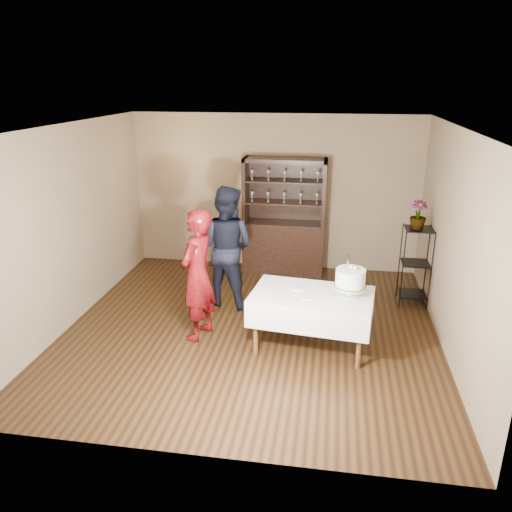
# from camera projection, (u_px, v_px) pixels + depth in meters

# --- Properties ---
(floor) EXTENTS (5.00, 5.00, 0.00)m
(floor) POSITION_uv_depth(u_px,v_px,m) (251.00, 328.00, 6.87)
(floor) COLOR black
(floor) RESTS_ON ground
(ceiling) EXTENTS (5.00, 5.00, 0.00)m
(ceiling) POSITION_uv_depth(u_px,v_px,m) (251.00, 127.00, 5.96)
(ceiling) COLOR white
(ceiling) RESTS_ON back_wall
(back_wall) EXTENTS (5.00, 0.02, 2.70)m
(back_wall) POSITION_uv_depth(u_px,v_px,m) (275.00, 193.00, 8.74)
(back_wall) COLOR #74614A
(back_wall) RESTS_ON floor
(wall_left) EXTENTS (0.02, 5.00, 2.70)m
(wall_left) POSITION_uv_depth(u_px,v_px,m) (70.00, 226.00, 6.78)
(wall_left) COLOR #74614A
(wall_left) RESTS_ON floor
(wall_right) EXTENTS (0.02, 5.00, 2.70)m
(wall_right) POSITION_uv_depth(u_px,v_px,m) (454.00, 244.00, 6.05)
(wall_right) COLOR #74614A
(wall_right) RESTS_ON floor
(china_hutch) EXTENTS (1.40, 0.48, 2.00)m
(china_hutch) POSITION_uv_depth(u_px,v_px,m) (284.00, 235.00, 8.71)
(china_hutch) COLOR black
(china_hutch) RESTS_ON floor
(plant_etagere) EXTENTS (0.42, 0.42, 1.20)m
(plant_etagere) POSITION_uv_depth(u_px,v_px,m) (415.00, 263.00, 7.43)
(plant_etagere) COLOR black
(plant_etagere) RESTS_ON floor
(cake_table) EXTENTS (1.58, 1.08, 0.74)m
(cake_table) POSITION_uv_depth(u_px,v_px,m) (312.00, 307.00, 6.22)
(cake_table) COLOR silver
(cake_table) RESTS_ON floor
(woman) EXTENTS (0.57, 0.72, 1.74)m
(woman) POSITION_uv_depth(u_px,v_px,m) (198.00, 275.00, 6.39)
(woman) COLOR #37050C
(woman) RESTS_ON floor
(man) EXTENTS (1.03, 0.90, 1.81)m
(man) POSITION_uv_depth(u_px,v_px,m) (226.00, 246.00, 7.36)
(man) COLOR black
(man) RESTS_ON floor
(cake) EXTENTS (0.40, 0.40, 0.55)m
(cake) POSITION_uv_depth(u_px,v_px,m) (350.00, 279.00, 6.02)
(cake) COLOR silver
(cake) RESTS_ON cake_table
(plate_near) EXTENTS (0.24, 0.24, 0.01)m
(plate_near) POSITION_uv_depth(u_px,v_px,m) (308.00, 297.00, 6.06)
(plate_near) COLOR silver
(plate_near) RESTS_ON cake_table
(plate_far) EXTENTS (0.25, 0.25, 0.01)m
(plate_far) POSITION_uv_depth(u_px,v_px,m) (299.00, 288.00, 6.32)
(plate_far) COLOR silver
(plate_far) RESTS_ON cake_table
(potted_plant) EXTENTS (0.25, 0.25, 0.42)m
(potted_plant) POSITION_uv_depth(u_px,v_px,m) (418.00, 215.00, 7.17)
(potted_plant) COLOR #4E7538
(potted_plant) RESTS_ON plant_etagere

